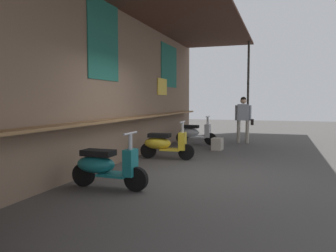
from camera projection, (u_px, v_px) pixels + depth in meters
ground_plane at (190, 174)px, 6.79m from camera, size 39.08×39.08×0.00m
market_stall_facade at (108, 73)px, 7.21m from camera, size 13.96×2.83×3.70m
scooter_teal at (105, 166)px, 5.66m from camera, size 0.46×1.40×0.97m
scooter_yellow at (164, 144)px, 8.52m from camera, size 0.47×1.40×0.97m
scooter_silver at (194, 133)px, 11.41m from camera, size 0.46×1.40×0.97m
shopper_with_handbag at (244, 115)px, 11.68m from camera, size 0.30×0.65×1.61m
merchandise_crate at (217, 144)px, 10.08m from camera, size 0.39×0.32×0.36m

